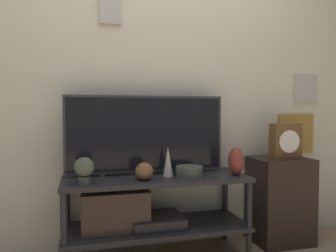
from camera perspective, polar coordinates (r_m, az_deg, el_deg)
name	(u,v)px	position (r m, az deg, el deg)	size (l,w,h in m)	color
wall_back	(149,71)	(2.57, -3.28, 9.48)	(6.40, 0.08, 2.70)	beige
media_console	(141,208)	(2.35, -4.78, -14.06)	(1.29, 0.46, 0.58)	#232326
television	(146,134)	(2.37, -3.82, -1.38)	(1.15, 0.05, 0.57)	#333338
vase_round_glass	(144,171)	(2.19, -4.17, -7.86)	(0.12, 0.12, 0.12)	brown
vase_wide_bowl	(189,171)	(2.34, 3.72, -7.83)	(0.19, 0.19, 0.07)	#4C5647
vase_urn_stoneware	(236,161)	(2.40, 11.73, -6.03)	(0.11, 0.13, 0.20)	brown
vase_slim_bronze	(168,162)	(2.31, -0.01, -6.22)	(0.07, 0.07, 0.21)	beige
decorative_bust	(84,168)	(2.14, -14.39, -7.18)	(0.12, 0.12, 0.17)	#4C5647
side_table	(280,200)	(2.82, 18.90, -12.06)	(0.43, 0.36, 0.67)	black
mantel_clock	(285,141)	(2.72, 19.77, -2.47)	(0.23, 0.11, 0.28)	brown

